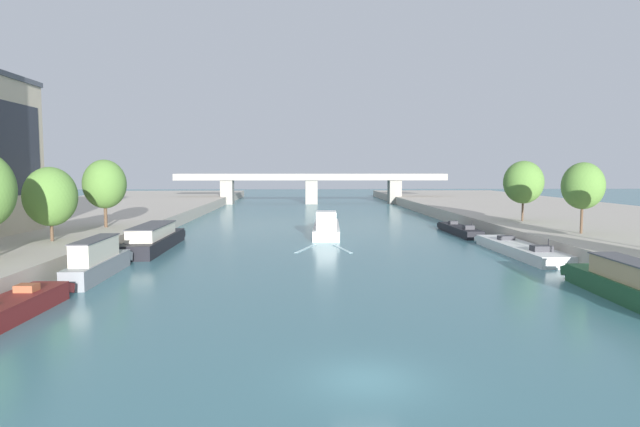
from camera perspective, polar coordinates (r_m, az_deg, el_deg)
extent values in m
plane|color=#42757F|center=(20.78, 5.14, -17.57)|extent=(400.00, 400.00, 0.00)
cube|color=#B7AD9E|center=(82.27, -27.35, -0.70)|extent=(36.00, 170.00, 1.74)
cube|color=#B7AD9E|center=(84.50, 26.20, -0.52)|extent=(36.00, 170.00, 1.74)
cube|color=silver|center=(65.18, 0.71, -1.74)|extent=(3.85, 16.23, 1.08)
cube|color=silver|center=(73.52, 0.75, -0.92)|extent=(2.90, 1.38, 0.91)
cube|color=silver|center=(65.12, 0.71, -1.24)|extent=(3.91, 16.23, 0.06)
cube|color=white|center=(59.57, 0.69, -0.77)|extent=(2.41, 3.33, 2.06)
cube|color=black|center=(61.15, 0.70, -0.34)|extent=(1.79, 0.13, 0.58)
cube|color=brown|center=(66.70, 0.72, -0.92)|extent=(2.78, 8.48, 0.36)
cylinder|color=#232328|center=(60.26, 1.12, -1.17)|extent=(0.07, 0.07, 1.10)
cube|color=silver|center=(53.00, 2.36, -3.81)|extent=(1.69, 5.93, 0.03)
cube|color=silver|center=(53.04, -1.54, -3.81)|extent=(2.30, 5.79, 0.03)
cube|color=maroon|center=(32.32, -30.99, -9.12)|extent=(2.39, 9.82, 1.04)
cube|color=maroon|center=(36.79, -26.86, -7.17)|extent=(2.07, 1.27, 0.88)
cube|color=maroon|center=(32.20, -31.03, -8.17)|extent=(2.44, 9.82, 0.06)
cube|color=#9E5133|center=(33.98, -29.21, -7.05)|extent=(1.10, 0.93, 0.40)
cube|color=gray|center=(42.19, -22.90, -5.54)|extent=(1.88, 9.81, 1.27)
cube|color=gray|center=(47.06, -20.76, -4.28)|extent=(1.63, 1.29, 1.01)
cube|color=gray|center=(42.08, -22.93, -4.65)|extent=(1.92, 9.81, 0.06)
cube|color=beige|center=(41.51, -23.19, -3.67)|extent=(1.51, 6.29, 1.53)
cube|color=#4C4C51|center=(41.40, -23.23, -2.56)|extent=(1.61, 6.48, 0.08)
cylinder|color=#232328|center=(39.19, -24.05, -4.49)|extent=(0.07, 0.07, 1.10)
cube|color=black|center=(54.99, -17.52, -3.07)|extent=(3.19, 14.51, 1.26)
cube|color=black|center=(62.28, -15.77, -2.02)|extent=(2.85, 1.30, 1.00)
cube|color=black|center=(54.91, -17.54, -2.39)|extent=(3.25, 14.51, 0.06)
cube|color=beige|center=(54.14, -17.75, -1.86)|extent=(2.58, 9.30, 1.13)
cube|color=#4C4C51|center=(54.08, -17.76, -1.22)|extent=(2.76, 9.58, 0.08)
cylinder|color=#232328|center=(50.56, -18.30, -2.34)|extent=(0.07, 0.07, 1.10)
cube|color=#235633|center=(36.72, 30.71, -7.39)|extent=(2.64, 12.57, 1.18)
cube|color=#235633|center=(42.40, 26.17, -5.50)|extent=(2.09, 1.33, 0.96)
cube|color=#235633|center=(36.60, 30.75, -6.44)|extent=(2.68, 12.57, 0.06)
cube|color=tan|center=(35.97, 31.30, -5.64)|extent=(2.07, 8.06, 1.19)
cube|color=#4C4C51|center=(35.86, 31.34, -4.64)|extent=(2.21, 8.31, 0.08)
cube|color=silver|center=(52.55, 20.87, -3.71)|extent=(3.29, 14.80, 0.92)
cube|color=silver|center=(59.59, 17.84, -2.57)|extent=(2.86, 1.26, 0.82)
cube|color=silver|center=(52.48, 20.89, -3.18)|extent=(3.35, 14.80, 0.06)
cube|color=#38383D|center=(55.40, 19.52, -2.50)|extent=(1.51, 0.93, 0.40)
cube|color=#38383D|center=(48.75, 22.88, -3.50)|extent=(1.66, 1.13, 0.48)
cylinder|color=#232328|center=(48.65, 23.52, -3.17)|extent=(0.07, 0.07, 1.10)
cube|color=black|center=(67.06, 14.89, -1.79)|extent=(2.19, 11.74, 0.92)
cube|color=black|center=(72.95, 13.39, -1.17)|extent=(1.92, 1.23, 0.82)
cube|color=black|center=(67.01, 14.90, -1.37)|extent=(2.23, 11.74, 0.06)
cube|color=#38383D|center=(69.43, 14.25, -0.96)|extent=(1.01, 0.92, 0.40)
cube|color=#38383D|center=(63.89, 15.81, -1.44)|extent=(1.12, 1.12, 0.48)
cylinder|color=#232328|center=(63.73, 16.13, -1.18)|extent=(0.07, 0.07, 1.10)
cylinder|color=brown|center=(51.19, -27.09, -1.30)|extent=(0.28, 0.28, 2.47)
ellipsoid|color=#568438|center=(51.00, -27.20, 1.65)|extent=(4.42, 4.42, 5.11)
cylinder|color=brown|center=(61.06, -22.24, 0.12)|extent=(0.35, 0.35, 3.23)
ellipsoid|color=#568438|center=(60.91, -22.33, 2.98)|extent=(4.50, 4.50, 5.22)
cylinder|color=brown|center=(56.96, 26.51, -0.25)|extent=(0.25, 0.25, 3.39)
ellipsoid|color=#568438|center=(56.81, 26.62, 2.71)|extent=(3.94, 3.94, 4.53)
cylinder|color=brown|center=(68.04, 21.12, 0.61)|extent=(0.24, 0.24, 3.28)
ellipsoid|color=#568438|center=(67.91, 21.20, 3.18)|extent=(4.69, 4.69, 5.14)
cube|color=#232833|center=(59.34, -29.75, 6.04)|extent=(0.04, 7.61, 8.89)
cube|color=gray|center=(122.85, -0.95, 3.77)|extent=(63.15, 4.40, 0.60)
cube|color=gray|center=(120.84, -0.93, 4.11)|extent=(63.15, 0.30, 0.90)
cube|color=gray|center=(124.84, -0.97, 4.13)|extent=(63.15, 0.30, 0.90)
cube|color=gray|center=(124.10, -10.02, 2.29)|extent=(2.80, 3.60, 5.54)
cube|color=gray|center=(122.94, -0.94, 2.34)|extent=(2.80, 3.60, 5.54)
cube|color=gray|center=(124.88, 8.08, 2.33)|extent=(2.80, 3.60, 5.54)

